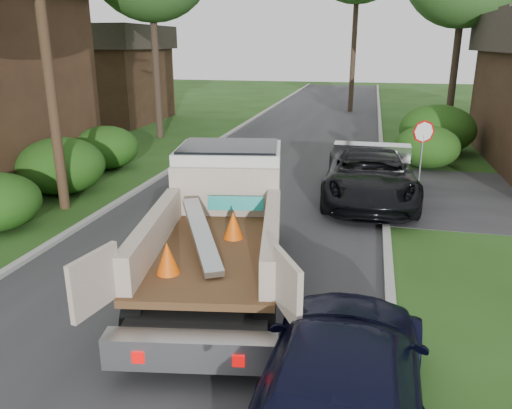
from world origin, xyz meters
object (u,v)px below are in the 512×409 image
(flatbed_truck, at_px, (224,208))
(navy_suv, at_px, (341,382))
(black_pickup, at_px, (370,174))
(utility_pole, at_px, (43,30))
(house_left_far, at_px, (101,73))
(stop_sign, at_px, (423,142))

(flatbed_truck, height_order, navy_suv, flatbed_truck)
(black_pickup, bearing_deg, navy_suv, -92.56)
(utility_pole, bearing_deg, black_pickup, 18.27)
(house_left_far, bearing_deg, navy_suv, -55.50)
(utility_pole, bearing_deg, house_left_far, 115.23)
(house_left_far, xyz_separation_m, navy_suv, (16.84, -24.50, -2.29))
(utility_pole, distance_m, black_pickup, 10.49)
(black_pickup, bearing_deg, utility_pole, -162.85)
(flatbed_truck, height_order, black_pickup, flatbed_truck)
(utility_pole, bearing_deg, stop_sign, 20.62)
(black_pickup, height_order, navy_suv, black_pickup)
(utility_pole, height_order, flatbed_truck, utility_pole)
(stop_sign, height_order, black_pickup, stop_sign)
(house_left_far, bearing_deg, utility_pole, -64.77)
(black_pickup, bearing_deg, flatbed_truck, -118.86)
(black_pickup, bearing_deg, stop_sign, 31.40)
(utility_pole, relative_size, flatbed_truck, 1.41)
(house_left_far, distance_m, navy_suv, 29.82)
(stop_sign, height_order, navy_suv, stop_sign)
(utility_pole, relative_size, house_left_far, 1.32)
(stop_sign, xyz_separation_m, utility_pole, (-10.68, -4.02, 3.40))
(flatbed_truck, bearing_deg, utility_pole, 144.14)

